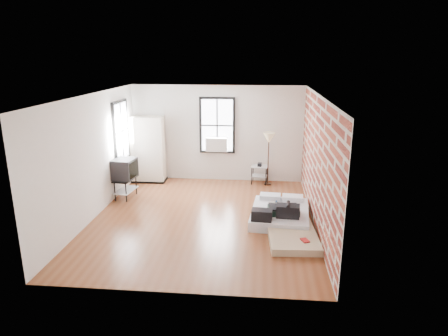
# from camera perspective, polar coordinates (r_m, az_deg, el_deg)

# --- Properties ---
(ground) EXTENTS (6.00, 6.00, 0.00)m
(ground) POSITION_cam_1_polar(r_m,az_deg,el_deg) (9.26, -2.97, -7.18)
(ground) COLOR brown
(ground) RESTS_ON ground
(room_shell) EXTENTS (5.02, 6.02, 2.80)m
(room_shell) POSITION_cam_1_polar(r_m,az_deg,el_deg) (9.05, -1.34, 3.84)
(room_shell) COLOR silver
(room_shell) RESTS_ON ground
(mattress_main) EXTENTS (1.40, 1.82, 0.55)m
(mattress_main) POSITION_cam_1_polar(r_m,az_deg,el_deg) (9.24, 7.96, -6.36)
(mattress_main) COLOR white
(mattress_main) RESTS_ON ground
(mattress_bare) EXTENTS (1.07, 1.88, 0.39)m
(mattress_bare) POSITION_cam_1_polar(r_m,az_deg,el_deg) (8.61, 9.31, -8.35)
(mattress_bare) COLOR #C7B690
(mattress_bare) RESTS_ON ground
(wardrobe) EXTENTS (0.98, 0.58, 1.92)m
(wardrobe) POSITION_cam_1_polar(r_m,az_deg,el_deg) (11.85, -10.80, 2.60)
(wardrobe) COLOR black
(wardrobe) RESTS_ON ground
(side_table) EXTENTS (0.50, 0.42, 0.62)m
(side_table) POSITION_cam_1_polar(r_m,az_deg,el_deg) (11.60, 5.10, -0.26)
(side_table) COLOR black
(side_table) RESTS_ON ground
(floor_lamp) EXTENTS (0.33, 0.33, 1.52)m
(floor_lamp) POSITION_cam_1_polar(r_m,az_deg,el_deg) (11.32, 6.43, 3.88)
(floor_lamp) COLOR black
(floor_lamp) RESTS_ON ground
(tv_stand) EXTENTS (0.59, 0.79, 1.05)m
(tv_stand) POSITION_cam_1_polar(r_m,az_deg,el_deg) (10.62, -14.00, -0.29)
(tv_stand) COLOR black
(tv_stand) RESTS_ON ground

